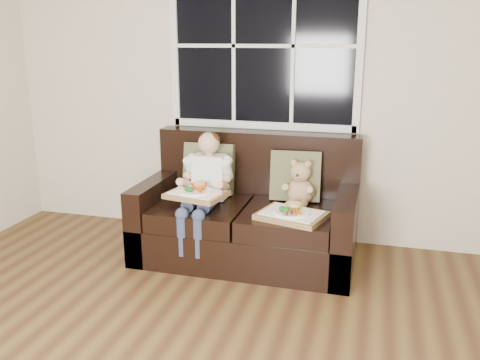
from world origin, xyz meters
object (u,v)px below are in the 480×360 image
(loveseat, at_px, (249,218))
(teddy_bear, at_px, (300,186))
(child, at_px, (206,180))
(tray_left, at_px, (197,193))
(tray_right, at_px, (292,214))

(loveseat, height_order, teddy_bear, loveseat)
(loveseat, height_order, child, child)
(loveseat, bearing_deg, tray_left, -141.56)
(loveseat, xyz_separation_m, tray_right, (0.40, -0.29, 0.17))
(loveseat, relative_size, tray_left, 3.55)
(teddy_bear, height_order, tray_right, teddy_bear)
(child, distance_m, tray_left, 0.17)
(loveseat, relative_size, child, 2.00)
(tray_right, bearing_deg, child, -178.19)
(loveseat, distance_m, tray_left, 0.51)
(tray_left, distance_m, tray_right, 0.74)
(tray_right, bearing_deg, loveseat, 159.12)
(teddy_bear, bearing_deg, child, -161.26)
(child, bearing_deg, tray_left, -98.34)
(loveseat, height_order, tray_right, loveseat)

